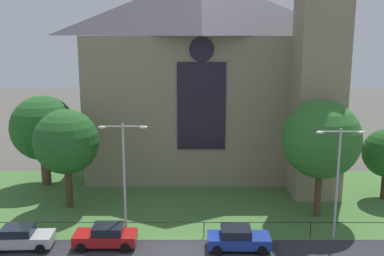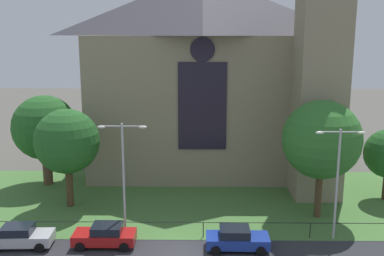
{
  "view_description": "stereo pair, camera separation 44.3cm",
  "coord_description": "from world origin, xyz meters",
  "px_view_note": "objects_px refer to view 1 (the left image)",
  "views": [
    {
      "loc": [
        0.6,
        -27.15,
        14.21
      ],
      "look_at": [
        0.58,
        8.0,
        6.77
      ],
      "focal_mm": 41.98,
      "sensor_mm": 36.0,
      "label": 1
    },
    {
      "loc": [
        1.04,
        -27.14,
        14.21
      ],
      "look_at": [
        0.58,
        8.0,
        6.77
      ],
      "focal_mm": 41.98,
      "sensor_mm": 36.0,
      "label": 2
    }
  ],
  "objects_px": {
    "tree_right_near": "(321,139)",
    "tree_left_far": "(43,128)",
    "parked_car_red": "(106,236)",
    "tree_left_near": "(66,142)",
    "parked_car_blue": "(238,238)",
    "streetlamp_far": "(338,169)",
    "church_building": "(208,73)",
    "streetlamp_near": "(124,166)",
    "parked_car_silver": "(21,237)"
  },
  "relations": [
    {
      "from": "tree_left_near",
      "to": "streetlamp_near",
      "type": "distance_m",
      "value": 8.07
    },
    {
      "from": "tree_left_near",
      "to": "parked_car_red",
      "type": "height_order",
      "value": "tree_left_near"
    },
    {
      "from": "church_building",
      "to": "parked_car_silver",
      "type": "xyz_separation_m",
      "value": [
        -13.18,
        -17.64,
        -9.53
      ]
    },
    {
      "from": "tree_right_near",
      "to": "parked_car_red",
      "type": "bearing_deg",
      "value": -161.74
    },
    {
      "from": "tree_right_near",
      "to": "parked_car_silver",
      "type": "relative_size",
      "value": 2.17
    },
    {
      "from": "tree_right_near",
      "to": "parked_car_blue",
      "type": "relative_size",
      "value": 2.2
    },
    {
      "from": "tree_left_near",
      "to": "tree_right_near",
      "type": "distance_m",
      "value": 20.26
    },
    {
      "from": "tree_left_far",
      "to": "parked_car_red",
      "type": "relative_size",
      "value": 2.04
    },
    {
      "from": "parked_car_red",
      "to": "parked_car_blue",
      "type": "xyz_separation_m",
      "value": [
        8.92,
        -0.4,
        0.0
      ]
    },
    {
      "from": "church_building",
      "to": "tree_right_near",
      "type": "xyz_separation_m",
      "value": [
        8.3,
        -12.23,
        -4.03
      ]
    },
    {
      "from": "tree_left_near",
      "to": "parked_car_silver",
      "type": "height_order",
      "value": "tree_left_near"
    },
    {
      "from": "tree_right_near",
      "to": "streetlamp_near",
      "type": "xyz_separation_m",
      "value": [
        -14.6,
        -3.9,
        -0.98
      ]
    },
    {
      "from": "streetlamp_near",
      "to": "parked_car_red",
      "type": "distance_m",
      "value": 4.84
    },
    {
      "from": "church_building",
      "to": "streetlamp_near",
      "type": "xyz_separation_m",
      "value": [
        -6.3,
        -16.13,
        -5.02
      ]
    },
    {
      "from": "tree_right_near",
      "to": "streetlamp_far",
      "type": "xyz_separation_m",
      "value": [
        0.13,
        -3.9,
        -1.18
      ]
    },
    {
      "from": "tree_left_far",
      "to": "streetlamp_far",
      "type": "bearing_deg",
      "value": -25.58
    },
    {
      "from": "tree_left_near",
      "to": "tree_left_far",
      "type": "xyz_separation_m",
      "value": [
        -3.72,
        5.65,
        -0.06
      ]
    },
    {
      "from": "tree_left_far",
      "to": "parked_car_silver",
      "type": "xyz_separation_m",
      "value": [
        2.39,
        -13.0,
        -4.75
      ]
    },
    {
      "from": "church_building",
      "to": "parked_car_blue",
      "type": "height_order",
      "value": "church_building"
    },
    {
      "from": "tree_right_near",
      "to": "tree_left_far",
      "type": "height_order",
      "value": "tree_right_near"
    },
    {
      "from": "parked_car_blue",
      "to": "tree_right_near",
      "type": "bearing_deg",
      "value": 40.04
    },
    {
      "from": "tree_left_near",
      "to": "streetlamp_near",
      "type": "height_order",
      "value": "streetlamp_near"
    },
    {
      "from": "tree_left_near",
      "to": "church_building",
      "type": "bearing_deg",
      "value": 40.94
    },
    {
      "from": "tree_left_far",
      "to": "parked_car_red",
      "type": "xyz_separation_m",
      "value": [
        8.11,
        -12.8,
        -4.75
      ]
    },
    {
      "from": "streetlamp_far",
      "to": "parked_car_silver",
      "type": "relative_size",
      "value": 1.85
    },
    {
      "from": "tree_right_near",
      "to": "parked_car_red",
      "type": "relative_size",
      "value": 2.21
    },
    {
      "from": "parked_car_red",
      "to": "tree_right_near",
      "type": "bearing_deg",
      "value": -161.64
    },
    {
      "from": "tree_left_near",
      "to": "tree_left_far",
      "type": "height_order",
      "value": "tree_left_far"
    },
    {
      "from": "tree_left_far",
      "to": "church_building",
      "type": "bearing_deg",
      "value": 16.57
    },
    {
      "from": "streetlamp_far",
      "to": "parked_car_red",
      "type": "height_order",
      "value": "streetlamp_far"
    },
    {
      "from": "church_building",
      "to": "tree_left_far",
      "type": "relative_size",
      "value": 3.03
    },
    {
      "from": "tree_right_near",
      "to": "tree_left_far",
      "type": "relative_size",
      "value": 1.08
    },
    {
      "from": "streetlamp_near",
      "to": "streetlamp_far",
      "type": "xyz_separation_m",
      "value": [
        14.73,
        0.0,
        -0.19
      ]
    },
    {
      "from": "church_building",
      "to": "parked_car_red",
      "type": "bearing_deg",
      "value": -113.2
    },
    {
      "from": "streetlamp_far",
      "to": "church_building",
      "type": "bearing_deg",
      "value": 117.6
    },
    {
      "from": "tree_left_far",
      "to": "streetlamp_far",
      "type": "xyz_separation_m",
      "value": [
        24.0,
        -11.49,
        -0.44
      ]
    },
    {
      "from": "church_building",
      "to": "parked_car_blue",
      "type": "distance_m",
      "value": 20.26
    },
    {
      "from": "tree_left_near",
      "to": "streetlamp_far",
      "type": "bearing_deg",
      "value": -16.07
    },
    {
      "from": "church_building",
      "to": "streetlamp_near",
      "type": "relative_size",
      "value": 3.15
    },
    {
      "from": "church_building",
      "to": "tree_left_far",
      "type": "xyz_separation_m",
      "value": [
        -15.57,
        -4.63,
        -4.78
      ]
    },
    {
      "from": "streetlamp_near",
      "to": "tree_left_far",
      "type": "bearing_deg",
      "value": 128.91
    },
    {
      "from": "church_building",
      "to": "streetlamp_far",
      "type": "relative_size",
      "value": 3.29
    },
    {
      "from": "tree_left_far",
      "to": "parked_car_blue",
      "type": "distance_m",
      "value": 22.06
    },
    {
      "from": "church_building",
      "to": "tree_left_far",
      "type": "height_order",
      "value": "church_building"
    },
    {
      "from": "streetlamp_near",
      "to": "parked_car_silver",
      "type": "relative_size",
      "value": 1.93
    },
    {
      "from": "streetlamp_near",
      "to": "parked_car_silver",
      "type": "height_order",
      "value": "streetlamp_near"
    },
    {
      "from": "tree_left_near",
      "to": "parked_car_red",
      "type": "xyz_separation_m",
      "value": [
        4.38,
        -7.15,
        -4.82
      ]
    },
    {
      "from": "parked_car_red",
      "to": "church_building",
      "type": "bearing_deg",
      "value": -113.1
    },
    {
      "from": "streetlamp_near",
      "to": "tree_left_near",
      "type": "bearing_deg",
      "value": 133.55
    },
    {
      "from": "parked_car_silver",
      "to": "parked_car_blue",
      "type": "height_order",
      "value": "same"
    }
  ]
}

